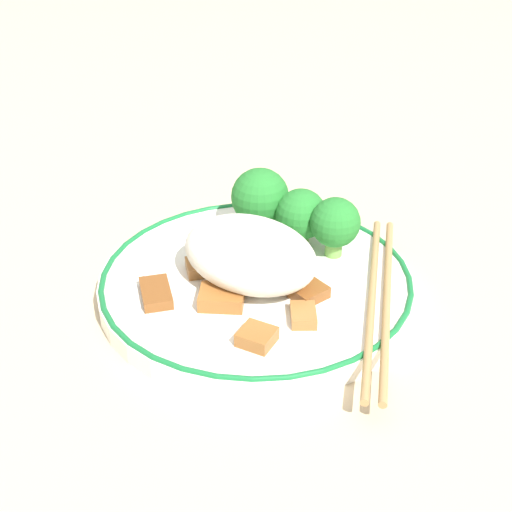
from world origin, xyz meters
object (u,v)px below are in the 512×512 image
(broccoli_back_left, at_px, (335,223))
(broccoli_back_center, at_px, (299,214))
(plate, at_px, (256,283))
(chopsticks, at_px, (379,298))
(broccoli_back_right, at_px, (260,197))

(broccoli_back_left, distance_m, broccoli_back_center, 0.04)
(plate, xyz_separation_m, chopsticks, (-0.10, -0.03, 0.01))
(broccoli_back_left, bearing_deg, broccoli_back_right, 0.07)
(broccoli_back_center, distance_m, broccoli_back_right, 0.04)
(broccoli_back_left, relative_size, chopsticks, 0.24)
(broccoli_back_right, bearing_deg, chopsticks, 164.17)
(broccoli_back_left, height_order, broccoli_back_right, broccoli_back_right)
(broccoli_back_center, bearing_deg, broccoli_back_left, 176.10)
(plate, distance_m, broccoli_back_center, 0.08)
(plate, relative_size, chopsticks, 1.16)
(broccoli_back_center, bearing_deg, chopsticks, 157.14)
(broccoli_back_center, relative_size, chopsticks, 0.22)
(chopsticks, bearing_deg, plate, 14.70)
(broccoli_back_left, xyz_separation_m, broccoli_back_right, (0.08, 0.00, 0.00))
(broccoli_back_right, bearing_deg, broccoli_back_left, -179.93)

